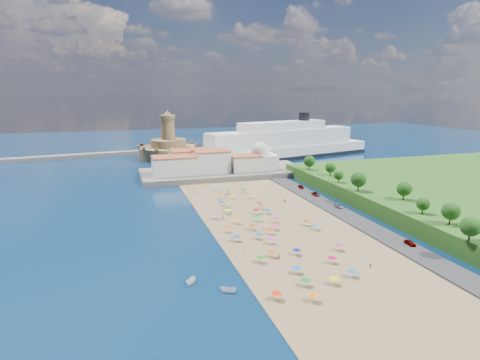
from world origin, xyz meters
name	(u,v)px	position (x,y,z in m)	size (l,w,h in m)	color
ground	(250,216)	(0.00, 0.00, 0.00)	(700.00, 700.00, 0.00)	#071938
terrace	(225,172)	(10.00, 73.00, 1.50)	(90.00, 36.00, 3.00)	#59544C
jetty	(175,164)	(-12.00, 108.00, 1.20)	(18.00, 70.00, 2.40)	#59544C
breakwater	(14,160)	(-110.00, 153.00, 1.30)	(200.00, 7.00, 2.60)	#59544C
waterfront_buildings	(201,162)	(-3.05, 73.64, 7.88)	(57.00, 29.00, 11.00)	silver
domed_building	(260,158)	(30.00, 71.00, 8.97)	(16.00, 16.00, 15.00)	silver
fortress	(169,149)	(-12.00, 138.00, 6.68)	(40.00, 40.00, 32.40)	olive
cruise_ship	(282,145)	(62.54, 116.11, 9.05)	(140.92, 53.28, 30.57)	black
beach_parasols	(257,220)	(-1.08, -11.76, 2.15)	(32.18, 115.30, 2.20)	gray
beachgoers	(250,211)	(0.85, 2.46, 1.12)	(38.94, 98.98, 1.87)	tan
moored_boats	(209,285)	(-27.12, -50.46, 0.75)	(11.31, 10.30, 1.50)	white
parked_cars	(332,203)	(36.00, 2.05, 1.39)	(2.51, 78.84, 1.45)	gray
hillside_trees	(372,184)	(48.31, -6.24, 10.20)	(16.59, 107.88, 7.96)	#382314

